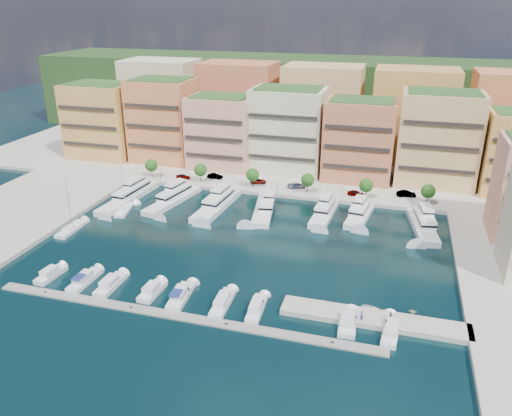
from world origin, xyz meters
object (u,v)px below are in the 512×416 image
(lamppost_0, at_px, (160,172))
(yacht_6, at_px, (423,224))
(cruiser_1, at_px, (84,280))
(cruiser_2, at_px, (111,285))
(tree_3, at_px, (308,180))
(cruiser_0, at_px, (51,275))
(tree_2, at_px, (253,175))
(cruiser_4, at_px, (181,296))
(sailboat_1, at_px, (71,229))
(person_1, at_px, (390,317))
(car_0, at_px, (183,176))
(car_2, at_px, (258,181))
(tree_0, at_px, (151,165))
(yacht_2, at_px, (218,203))
(tree_5, at_px, (428,191))
(lamppost_3, at_px, (343,189))
(cruiser_6, at_px, (257,309))
(car_3, at_px, (297,185))
(cruiser_3, at_px, (152,291))
(car_4, at_px, (356,193))
(cruiser_5, at_px, (223,303))
(car_5, at_px, (406,194))
(yacht_4, at_px, (324,212))
(person_0, at_px, (362,316))
(tender_2, at_px, (372,310))
(lamppost_1, at_px, (217,177))
(yacht_5, at_px, (360,214))
(cruiser_8, at_px, (348,324))
(sailboat_2, at_px, (124,210))
(lamppost_4, at_px, (412,196))
(tender_3, at_px, (413,311))
(tender_1, at_px, (323,302))
(lamppost_2, at_px, (278,183))
(tree_4, at_px, (366,185))
(cruiser_9, at_px, (391,331))
(yacht_1, at_px, (174,198))
(car_1, at_px, (215,176))
(yacht_0, at_px, (130,195))
(yacht_3, at_px, (265,207))

(lamppost_0, xyz_separation_m, yacht_6, (74.76, -11.25, -2.62))
(cruiser_1, bearing_deg, cruiser_2, 0.25)
(tree_3, bearing_deg, cruiser_0, -125.13)
(tree_2, height_order, cruiser_4, tree_2)
(sailboat_1, height_order, person_1, sailboat_1)
(car_0, relative_size, car_2, 0.87)
(tree_0, bearing_deg, car_0, 6.84)
(yacht_6, bearing_deg, yacht_2, -178.59)
(tree_5, bearing_deg, cruiser_2, -135.63)
(lamppost_3, relative_size, cruiser_6, 0.48)
(cruiser_4, relative_size, car_3, 1.74)
(lamppost_0, distance_m, cruiser_3, 61.37)
(tree_0, height_order, car_4, tree_0)
(cruiser_2, distance_m, cruiser_5, 22.82)
(tree_3, relative_size, person_1, 3.00)
(cruiser_0, xyz_separation_m, car_5, (67.60, 62.45, 1.31))
(cruiser_0, xyz_separation_m, cruiser_3, (22.25, 0.00, 0.00))
(yacht_4, distance_m, person_0, 46.41)
(cruiser_2, distance_m, tender_2, 49.29)
(lamppost_1, relative_size, car_3, 0.80)
(yacht_2, height_order, yacht_5, same)
(yacht_2, relative_size, cruiser_8, 3.04)
(yacht_6, bearing_deg, sailboat_2, -171.86)
(car_0, bearing_deg, yacht_2, -139.70)
(lamppost_4, bearing_deg, cruiser_6, -115.15)
(tender_3, bearing_deg, tender_1, 99.54)
(lamppost_2, distance_m, car_3, 7.02)
(cruiser_8, bearing_deg, car_0, 133.42)
(tree_4, bearing_deg, cruiser_5, -109.49)
(cruiser_5, height_order, car_0, car_0)
(cruiser_9, bearing_deg, yacht_1, 143.64)
(yacht_5, relative_size, car_4, 3.58)
(tender_2, xyz_separation_m, tender_3, (6.85, 1.46, -0.03))
(yacht_6, distance_m, cruiser_6, 53.13)
(tender_2, bearing_deg, cruiser_9, -137.84)
(cruiser_2, xyz_separation_m, tender_3, (55.82, 7.05, -0.16))
(lamppost_0, height_order, cruiser_9, lamppost_0)
(yacht_6, xyz_separation_m, car_4, (-17.49, 14.93, 0.55))
(tree_4, relative_size, cruiser_9, 0.63)
(lamppost_2, height_order, sailboat_1, sailboat_1)
(tree_0, xyz_separation_m, cruiser_2, (20.61, -58.09, -4.20))
(car_1, bearing_deg, sailboat_2, 153.51)
(cruiser_8, bearing_deg, lamppost_2, 114.83)
(cruiser_6, bearing_deg, tree_4, 76.27)
(lamppost_1, bearing_deg, cruiser_6, -63.51)
(tree_0, xyz_separation_m, yacht_6, (78.76, -13.55, -3.53))
(car_0, relative_size, car_1, 0.89)
(yacht_0, bearing_deg, person_1, -29.46)
(cruiser_2, distance_m, cruiser_8, 45.20)
(yacht_3, bearing_deg, yacht_2, -175.75)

